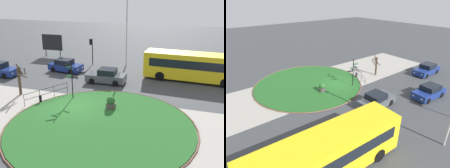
{
  "view_description": "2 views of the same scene",
  "coord_description": "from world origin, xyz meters",
  "views": [
    {
      "loc": [
        9.27,
        -18.25,
        9.1
      ],
      "look_at": [
        2.58,
        1.77,
        1.69
      ],
      "focal_mm": 42.28,
      "sensor_mm": 36.0,
      "label": 1
    },
    {
      "loc": [
        13.86,
        17.32,
        10.47
      ],
      "look_at": [
        2.39,
        2.78,
        1.74
      ],
      "focal_mm": 30.2,
      "sensor_mm": 36.0,
      "label": 2
    }
  ],
  "objects": [
    {
      "name": "lamppost_tall",
      "position": [
        0.54,
        13.63,
        4.92
      ],
      "size": [
        0.32,
        0.32,
        9.24
      ],
      "color": "#B7B7BC",
      "rests_on": "ground"
    },
    {
      "name": "traffic_light_near",
      "position": [
        -4.03,
        13.07,
        2.48
      ],
      "size": [
        0.49,
        0.27,
        3.37
      ],
      "rotation": [
        0.0,
        0.0,
        3.11
      ],
      "color": "black",
      "rests_on": "ground"
    },
    {
      "name": "bollard_foreground",
      "position": [
        -3.27,
        -0.26,
        0.36
      ],
      "size": [
        0.23,
        0.23,
        0.71
      ],
      "color": "black",
      "rests_on": "ground"
    },
    {
      "name": "sidewalk_paving",
      "position": [
        0.0,
        -1.86,
        0.01
      ],
      "size": [
        32.0,
        8.27,
        0.02
      ],
      "primitive_type": "cube",
      "color": "#9E998E",
      "rests_on": "ground"
    },
    {
      "name": "ground",
      "position": [
        0.0,
        0.0,
        0.0
      ],
      "size": [
        120.0,
        120.0,
        0.0
      ],
      "primitive_type": "plane",
      "color": "#3D3F42"
    },
    {
      "name": "railing_grass_edge",
      "position": [
        -3.1,
        0.57,
        0.7
      ],
      "size": [
        1.97,
        4.01,
        1.06
      ],
      "rotation": [
        0.0,
        0.0,
        4.26
      ],
      "color": "black",
      "rests_on": "ground"
    },
    {
      "name": "street_tree_bare",
      "position": [
        -6.01,
        0.84,
        1.56
      ],
      "size": [
        0.97,
        1.45,
        3.09
      ],
      "color": "#423323",
      "rests_on": "ground"
    },
    {
      "name": "planter_near_signpost",
      "position": [
        2.93,
        0.42,
        0.51
      ],
      "size": [
        0.83,
        0.83,
        1.12
      ],
      "color": "#47423D",
      "rests_on": "ground"
    },
    {
      "name": "grass_kerb_ring",
      "position": [
        3.14,
        -2.46,
        0.06
      ],
      "size": [
        13.69,
        13.69,
        0.11
      ],
      "primitive_type": "torus",
      "color": "brown",
      "rests_on": "ground"
    },
    {
      "name": "car_oncoming",
      "position": [
        0.34,
        6.6,
        0.69
      ],
      "size": [
        4.19,
        2.07,
        1.53
      ],
      "rotation": [
        0.0,
        0.0,
        3.19
      ],
      "color": "#474C51",
      "rests_on": "ground"
    },
    {
      "name": "signpost_directional",
      "position": [
        -1.05,
        1.44,
        2.08
      ],
      "size": [
        1.3,
        1.17,
        3.57
      ],
      "color": "black",
      "rests_on": "ground"
    },
    {
      "name": "billboard_left",
      "position": [
        -11.15,
        15.31,
        2.06
      ],
      "size": [
        3.2,
        0.28,
        3.26
      ],
      "rotation": [
        0.0,
        0.0,
        0.04
      ],
      "color": "black",
      "rests_on": "ground"
    },
    {
      "name": "grass_island",
      "position": [
        3.14,
        -2.46,
        0.05
      ],
      "size": [
        13.38,
        13.38,
        0.1
      ],
      "primitive_type": "cylinder",
      "color": "#235B23",
      "rests_on": "ground"
    },
    {
      "name": "car_near_lane",
      "position": [
        -5.73,
        8.97,
        0.69
      ],
      "size": [
        4.12,
        2.12,
        1.48
      ],
      "rotation": [
        0.0,
        0.0,
        -0.09
      ],
      "color": "navy",
      "rests_on": "ground"
    },
    {
      "name": "bus_yellow",
      "position": [
        8.92,
        10.14,
        1.61
      ],
      "size": [
        10.4,
        3.02,
        2.98
      ],
      "rotation": [
        0.0,
        0.0,
        -0.04
      ],
      "color": "yellow",
      "rests_on": "ground"
    }
  ]
}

